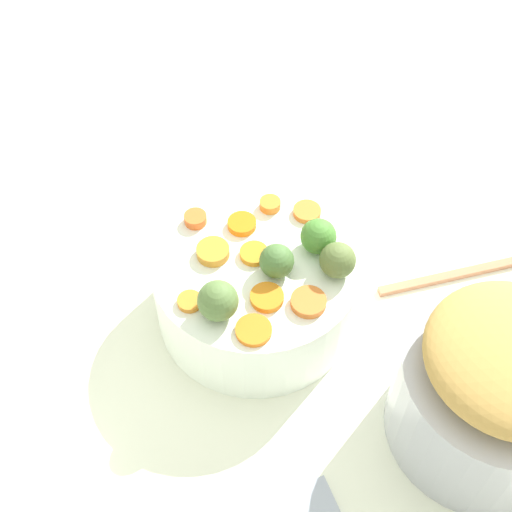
{
  "coord_description": "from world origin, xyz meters",
  "views": [
    {
      "loc": [
        -0.32,
        -0.42,
        0.75
      ],
      "look_at": [
        -0.02,
        -0.04,
        0.13
      ],
      "focal_mm": 50.19,
      "sensor_mm": 36.0,
      "label": 1
    }
  ],
  "objects": [
    {
      "name": "brussels_sprout_2",
      "position": [
        0.04,
        -0.1,
        0.14
      ],
      "size": [
        0.04,
        0.04,
        0.04
      ],
      "primitive_type": "sphere",
      "color": "#5C703A",
      "rests_on": "serving_bowl_carrots"
    },
    {
      "name": "brussels_sprout_3",
      "position": [
        0.05,
        -0.07,
        0.14
      ],
      "size": [
        0.04,
        0.04,
        0.04
      ],
      "primitive_type": "sphere",
      "color": "#488432",
      "rests_on": "serving_bowl_carrots"
    },
    {
      "name": "tabletop",
      "position": [
        0.0,
        0.0,
        0.01
      ],
      "size": [
        2.4,
        2.4,
        0.02
      ],
      "primitive_type": "cube",
      "color": "white",
      "rests_on": "ground"
    },
    {
      "name": "brussels_sprout_0",
      "position": [
        -0.01,
        -0.06,
        0.14
      ],
      "size": [
        0.04,
        0.04,
        0.04
      ],
      "primitive_type": "sphere",
      "color": "#497138",
      "rests_on": "serving_bowl_carrots"
    },
    {
      "name": "carrot_slice_6",
      "position": [
        -0.02,
        -0.03,
        0.12
      ],
      "size": [
        0.04,
        0.04,
        0.01
      ],
      "primitive_type": "cylinder",
      "rotation": [
        0.0,
        0.0,
        1.3
      ],
      "color": "orange",
      "rests_on": "serving_bowl_carrots"
    },
    {
      "name": "carrot_slice_8",
      "position": [
        0.07,
        -0.02,
        0.12
      ],
      "size": [
        0.05,
        0.05,
        0.01
      ],
      "primitive_type": "cylinder",
      "rotation": [
        0.0,
        0.0,
        4.11
      ],
      "color": "orange",
      "rests_on": "serving_bowl_carrots"
    },
    {
      "name": "carrot_slice_9",
      "position": [
        -0.04,
        -0.08,
        0.12
      ],
      "size": [
        0.04,
        0.04,
        0.01
      ],
      "primitive_type": "cylinder",
      "rotation": [
        0.0,
        0.0,
        3.33
      ],
      "color": "orange",
      "rests_on": "serving_bowl_carrots"
    },
    {
      "name": "carrot_slice_5",
      "position": [
        0.04,
        0.02,
        0.13
      ],
      "size": [
        0.03,
        0.03,
        0.01
      ],
      "primitive_type": "cylinder",
      "rotation": [
        0.0,
        0.0,
        2.1
      ],
      "color": "orange",
      "rests_on": "serving_bowl_carrots"
    },
    {
      "name": "serving_bowl_carrots",
      "position": [
        -0.02,
        -0.04,
        0.07
      ],
      "size": [
        0.24,
        0.24,
        0.1
      ],
      "primitive_type": "cylinder",
      "color": "white",
      "rests_on": "tabletop"
    },
    {
      "name": "carrot_slice_2",
      "position": [
        -0.01,
        -0.12,
        0.12
      ],
      "size": [
        0.05,
        0.05,
        0.01
      ],
      "primitive_type": "cylinder",
      "rotation": [
        0.0,
        0.0,
        2.21
      ],
      "color": "orange",
      "rests_on": "serving_bowl_carrots"
    },
    {
      "name": "carrot_slice_7",
      "position": [
        -0.04,
        0.05,
        0.13
      ],
      "size": [
        0.03,
        0.03,
        0.01
      ],
      "primitive_type": "cylinder",
      "rotation": [
        0.0,
        0.0,
        1.77
      ],
      "color": "orange",
      "rests_on": "serving_bowl_carrots"
    },
    {
      "name": "brussels_sprout_1",
      "position": [
        -0.09,
        -0.07,
        0.14
      ],
      "size": [
        0.04,
        0.04,
        0.04
      ],
      "primitive_type": "sphere",
      "color": "#57763E",
      "rests_on": "serving_bowl_carrots"
    },
    {
      "name": "metal_pot",
      "position": [
        0.07,
        -0.31,
        0.08
      ],
      "size": [
        0.2,
        0.2,
        0.13
      ],
      "primitive_type": "cylinder",
      "color": "#B3B4C3",
      "rests_on": "tabletop"
    },
    {
      "name": "carrot_slice_1",
      "position": [
        -0.0,
        0.01,
        0.12
      ],
      "size": [
        0.04,
        0.04,
        0.01
      ],
      "primitive_type": "cylinder",
      "rotation": [
        0.0,
        0.0,
        0.29
      ],
      "color": "orange",
      "rests_on": "serving_bowl_carrots"
    },
    {
      "name": "carrot_slice_3",
      "position": [
        -0.08,
        -0.11,
        0.12
      ],
      "size": [
        0.04,
        0.04,
        0.01
      ],
      "primitive_type": "cylinder",
      "rotation": [
        0.0,
        0.0,
        3.21
      ],
      "color": "orange",
      "rests_on": "serving_bowl_carrots"
    },
    {
      "name": "carrot_slice_4",
      "position": [
        -0.11,
        -0.04,
        0.12
      ],
      "size": [
        0.03,
        0.03,
        0.01
      ],
      "primitive_type": "cylinder",
      "rotation": [
        0.0,
        0.0,
        1.89
      ],
      "color": "orange",
      "rests_on": "serving_bowl_carrots"
    },
    {
      "name": "carrot_slice_0",
      "position": [
        -0.05,
        -0.0,
        0.13
      ],
      "size": [
        0.05,
        0.05,
        0.01
      ],
      "primitive_type": "cylinder",
      "rotation": [
        0.0,
        0.0,
        3.94
      ],
      "color": "orange",
      "rests_on": "serving_bowl_carrots"
    }
  ]
}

